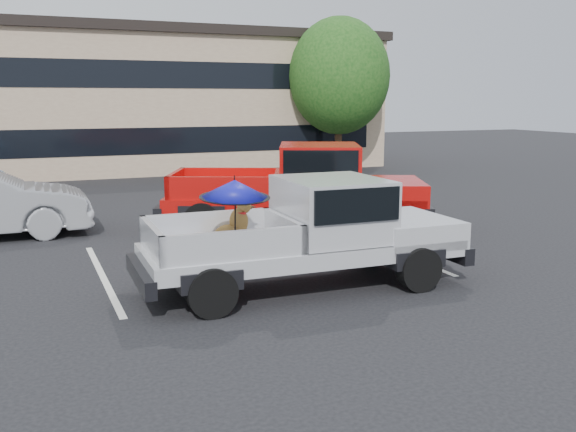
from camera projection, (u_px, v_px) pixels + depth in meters
name	position (u px, v px, depth m)	size (l,w,h in m)	color
ground	(296.00, 288.00, 11.09)	(90.00, 90.00, 0.00)	black
stripe_left	(103.00, 277.00, 11.76)	(0.12, 5.00, 0.01)	silver
stripe_right	(385.00, 248.00, 14.04)	(0.12, 5.00, 0.01)	silver
motel_building	(159.00, 99.00, 30.31)	(20.40, 8.40, 6.30)	tan
tree_right	(339.00, 76.00, 28.27)	(4.46, 4.46, 6.78)	#332114
tree_back	(221.00, 76.00, 34.35)	(4.68, 4.68, 7.11)	#332114
silver_pickup	(319.00, 227.00, 11.02)	(5.73, 2.21, 2.06)	black
red_pickup	(311.00, 184.00, 15.67)	(6.82, 4.65, 2.13)	black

